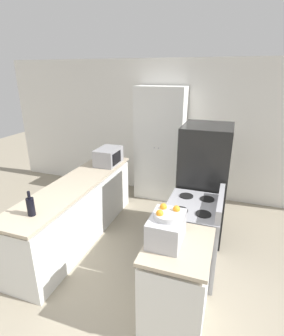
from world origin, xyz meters
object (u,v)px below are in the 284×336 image
at_px(pantry_cabinet, 160,145).
at_px(stove, 192,236).
at_px(fruit_bowl, 168,214).
at_px(toaster_oven, 166,229).
at_px(refrigerator, 203,183).
at_px(microwave, 108,156).
at_px(wine_bottle, 31,206).

xyz_separation_m(pantry_cabinet, stove, (0.94, -1.85, -0.61)).
bearing_deg(fruit_bowl, stove, 80.13).
relative_size(stove, fruit_bowl, 4.09).
xyz_separation_m(toaster_oven, fruit_bowl, (0.01, 0.00, 0.16)).
relative_size(pantry_cabinet, refrigerator, 1.26).
bearing_deg(stove, refrigerator, 89.18).
xyz_separation_m(microwave, toaster_oven, (1.44, -1.75, -0.01)).
bearing_deg(pantry_cabinet, wine_bottle, -104.62).
xyz_separation_m(pantry_cabinet, microwave, (-0.65, -0.88, -0.03)).
bearing_deg(microwave, refrigerator, -5.75).
bearing_deg(toaster_oven, microwave, 129.48).
relative_size(stove, refrigerator, 0.62).
distance_m(refrigerator, toaster_oven, 1.61).
bearing_deg(pantry_cabinet, stove, -63.03).
distance_m(microwave, wine_bottle, 1.79).
bearing_deg(pantry_cabinet, toaster_oven, -73.15).
bearing_deg(microwave, wine_bottle, -91.65).
relative_size(pantry_cabinet, toaster_oven, 5.07).
bearing_deg(fruit_bowl, refrigerator, 84.69).
height_order(refrigerator, fruit_bowl, refrigerator).
distance_m(stove, refrigerator, 0.90).
distance_m(pantry_cabinet, fruit_bowl, 2.76).
bearing_deg(wine_bottle, refrigerator, 44.60).
bearing_deg(refrigerator, fruit_bowl, -95.31).
bearing_deg(stove, pantry_cabinet, 116.97).
xyz_separation_m(refrigerator, fruit_bowl, (-0.15, -1.59, 0.33)).
distance_m(refrigerator, microwave, 1.62).
distance_m(toaster_oven, fruit_bowl, 0.16).
height_order(microwave, fruit_bowl, fruit_bowl).
bearing_deg(pantry_cabinet, refrigerator, -47.57).
relative_size(refrigerator, microwave, 3.40).
bearing_deg(fruit_bowl, toaster_oven, -176.28).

